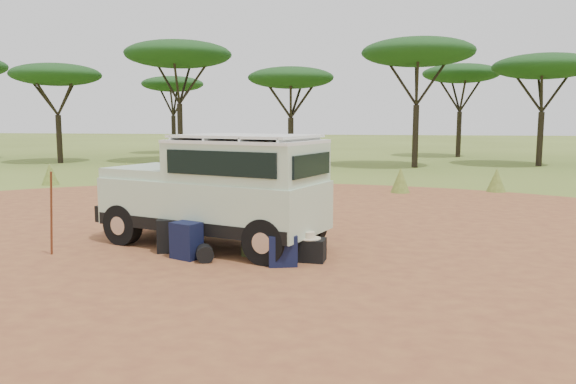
# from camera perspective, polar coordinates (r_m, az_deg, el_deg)

# --- Properties ---
(ground) EXTENTS (140.00, 140.00, 0.00)m
(ground) POSITION_cam_1_polar(r_m,az_deg,el_deg) (9.85, -4.70, -6.10)
(ground) COLOR #556624
(ground) RESTS_ON ground
(dirt_clearing) EXTENTS (23.00, 23.00, 0.01)m
(dirt_clearing) POSITION_cam_1_polar(r_m,az_deg,el_deg) (9.85, -4.70, -6.08)
(dirt_clearing) COLOR #9C5F33
(dirt_clearing) RESTS_ON ground
(grass_fringe) EXTENTS (36.60, 1.60, 0.90)m
(grass_fringe) POSITION_cam_1_polar(r_m,az_deg,el_deg) (18.19, 2.20, 1.48)
(grass_fringe) COLOR #556624
(grass_fringe) RESTS_ON ground
(acacia_treeline) EXTENTS (46.70, 13.20, 6.26)m
(acacia_treeline) POSITION_cam_1_polar(r_m,az_deg,el_deg) (29.25, 6.26, 12.49)
(acacia_treeline) COLOR black
(acacia_treeline) RESTS_ON ground
(safari_vehicle) EXTENTS (4.44, 2.89, 2.03)m
(safari_vehicle) POSITION_cam_1_polar(r_m,az_deg,el_deg) (10.13, -7.01, -0.10)
(safari_vehicle) COLOR #B4CEB0
(safari_vehicle) RESTS_ON ground
(walking_staff) EXTENTS (0.25, 0.26, 1.45)m
(walking_staff) POSITION_cam_1_polar(r_m,az_deg,el_deg) (10.17, -22.91, -2.07)
(walking_staff) COLOR brown
(walking_staff) RESTS_ON ground
(backpack_black) EXTENTS (0.50, 0.43, 0.59)m
(backpack_black) POSITION_cam_1_polar(r_m,az_deg,el_deg) (9.95, -11.90, -4.37)
(backpack_black) COLOR black
(backpack_black) RESTS_ON ground
(backpack_navy) EXTENTS (0.56, 0.50, 0.61)m
(backpack_navy) POSITION_cam_1_polar(r_m,az_deg,el_deg) (9.44, -10.28, -4.88)
(backpack_navy) COLOR #101534
(backpack_navy) RESTS_ON ground
(backpack_olive) EXTENTS (0.47, 0.41, 0.55)m
(backpack_olive) POSITION_cam_1_polar(r_m,az_deg,el_deg) (9.45, -3.29, -4.96)
(backpack_olive) COLOR #313F1D
(backpack_olive) RESTS_ON ground
(duffel_navy) EXTENTS (0.52, 0.44, 0.50)m
(duffel_navy) POSITION_cam_1_polar(r_m,az_deg,el_deg) (8.88, -0.57, -5.92)
(duffel_navy) COLOR #101534
(duffel_navy) RESTS_ON ground
(hard_case) EXTENTS (0.55, 0.41, 0.37)m
(hard_case) POSITION_cam_1_polar(r_m,az_deg,el_deg) (9.17, 2.14, -5.90)
(hard_case) COLOR black
(hard_case) RESTS_ON ground
(stuff_sack) EXTENTS (0.36, 0.36, 0.28)m
(stuff_sack) POSITION_cam_1_polar(r_m,az_deg,el_deg) (9.22, -8.46, -6.21)
(stuff_sack) COLOR black
(stuff_sack) RESTS_ON ground
(safari_hat) EXTENTS (0.39, 0.39, 0.11)m
(safari_hat) POSITION_cam_1_polar(r_m,az_deg,el_deg) (9.12, 2.15, -4.50)
(safari_hat) COLOR beige
(safari_hat) RESTS_ON hard_case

